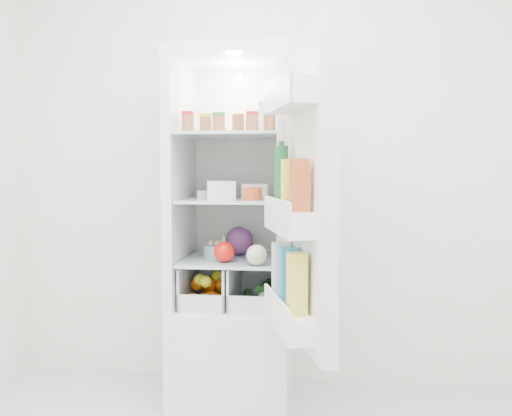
# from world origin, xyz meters

# --- Properties ---
(room_walls) EXTENTS (3.02, 3.02, 2.61)m
(room_walls) POSITION_xyz_m (0.00, 0.00, 1.59)
(room_walls) COLOR silver
(room_walls) RESTS_ON ground
(refrigerator) EXTENTS (0.60, 0.60, 1.80)m
(refrigerator) POSITION_xyz_m (-0.20, 1.25, 0.67)
(refrigerator) COLOR white
(refrigerator) RESTS_ON ground
(shelf_low) EXTENTS (0.49, 0.53, 0.01)m
(shelf_low) POSITION_xyz_m (-0.20, 1.19, 0.74)
(shelf_low) COLOR silver
(shelf_low) RESTS_ON refrigerator
(shelf_mid) EXTENTS (0.49, 0.53, 0.02)m
(shelf_mid) POSITION_xyz_m (-0.20, 1.19, 1.05)
(shelf_mid) COLOR silver
(shelf_mid) RESTS_ON refrigerator
(shelf_top) EXTENTS (0.49, 0.53, 0.02)m
(shelf_top) POSITION_xyz_m (-0.20, 1.19, 1.38)
(shelf_top) COLOR silver
(shelf_top) RESTS_ON refrigerator
(crisper_left) EXTENTS (0.23, 0.46, 0.22)m
(crisper_left) POSITION_xyz_m (-0.32, 1.19, 0.61)
(crisper_left) COLOR silver
(crisper_left) RESTS_ON refrigerator
(crisper_right) EXTENTS (0.23, 0.46, 0.22)m
(crisper_right) POSITION_xyz_m (-0.08, 1.19, 0.61)
(crisper_right) COLOR silver
(crisper_right) RESTS_ON refrigerator
(condiment_jars) EXTENTS (0.46, 0.34, 0.08)m
(condiment_jars) POSITION_xyz_m (-0.21, 1.13, 1.43)
(condiment_jars) COLOR #B21919
(condiment_jars) RESTS_ON shelf_top
(squeeze_bottle) EXTENTS (0.06, 0.06, 0.16)m
(squeeze_bottle) POSITION_xyz_m (-0.06, 1.23, 1.47)
(squeeze_bottle) COLOR silver
(squeeze_bottle) RESTS_ON shelf_top
(tub_white) EXTENTS (0.17, 0.17, 0.09)m
(tub_white) POSITION_xyz_m (-0.25, 1.14, 1.10)
(tub_white) COLOR white
(tub_white) RESTS_ON shelf_mid
(tub_cream) EXTENTS (0.16, 0.16, 0.07)m
(tub_cream) POSITION_xyz_m (-0.09, 1.18, 1.09)
(tub_cream) COLOR silver
(tub_cream) RESTS_ON shelf_mid
(tin_red) EXTENTS (0.10, 0.10, 0.06)m
(tin_red) POSITION_xyz_m (-0.08, 1.05, 1.09)
(tin_red) COLOR #C5421D
(tin_red) RESTS_ON shelf_mid
(foil_tray) EXTENTS (0.18, 0.16, 0.04)m
(foil_tray) POSITION_xyz_m (-0.33, 1.25, 1.08)
(foil_tray) COLOR silver
(foil_tray) RESTS_ON shelf_mid
(red_cabbage) EXTENTS (0.15, 0.15, 0.15)m
(red_cabbage) POSITION_xyz_m (-0.18, 1.28, 0.82)
(red_cabbage) COLOR #531C50
(red_cabbage) RESTS_ON shelf_low
(bell_pepper) EXTENTS (0.10, 0.10, 0.10)m
(bell_pepper) POSITION_xyz_m (-0.22, 1.05, 0.80)
(bell_pepper) COLOR red
(bell_pepper) RESTS_ON shelf_low
(mushroom_bowl) EXTENTS (0.15, 0.15, 0.06)m
(mushroom_bowl) POSITION_xyz_m (-0.29, 1.20, 0.78)
(mushroom_bowl) COLOR #8CBED1
(mushroom_bowl) RESTS_ON shelf_low
(salad_bag) EXTENTS (0.10, 0.10, 0.10)m
(salad_bag) POSITION_xyz_m (-0.05, 0.97, 0.80)
(salad_bag) COLOR #B9CC99
(salad_bag) RESTS_ON shelf_low
(citrus_pile) EXTENTS (0.20, 0.31, 0.16)m
(citrus_pile) POSITION_xyz_m (-0.32, 1.16, 0.58)
(citrus_pile) COLOR #DE590B
(citrus_pile) RESTS_ON refrigerator
(veg_pile) EXTENTS (0.16, 0.30, 0.10)m
(veg_pile) POSITION_xyz_m (-0.07, 1.18, 0.56)
(veg_pile) COLOR #1B521B
(veg_pile) RESTS_ON refrigerator
(fridge_door) EXTENTS (0.32, 0.59, 1.30)m
(fridge_door) POSITION_xyz_m (0.18, 0.62, 1.09)
(fridge_door) COLOR white
(fridge_door) RESTS_ON refrigerator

